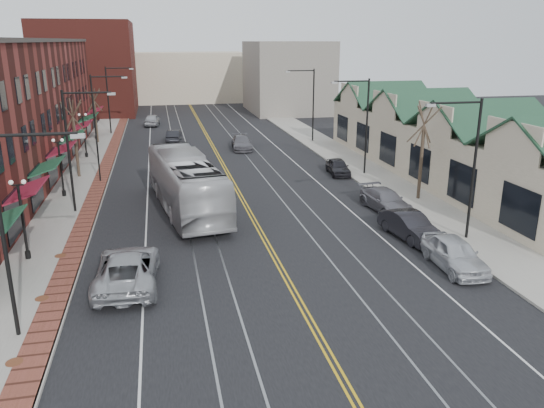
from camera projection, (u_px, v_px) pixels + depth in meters
name	position (u px, v px, depth m)	size (l,w,h in m)	color
ground	(303.00, 308.00, 23.03)	(160.00, 160.00, 0.00)	black
sidewalk_left	(76.00, 196.00, 39.30)	(4.00, 120.00, 0.15)	gray
sidewalk_right	(379.00, 179.00, 44.08)	(4.00, 120.00, 0.15)	gray
building_right	(447.00, 150.00, 44.62)	(8.00, 36.00, 4.60)	#BBAE90
backdrop_left	(88.00, 68.00, 83.17)	(14.00, 18.00, 14.00)	maroon
backdrop_mid	(186.00, 77.00, 101.11)	(22.00, 14.00, 9.00)	#BBAE90
backdrop_right	(287.00, 77.00, 85.12)	(12.00, 16.00, 11.00)	slate
streetlight_l_0	(13.00, 215.00, 19.34)	(3.33, 0.25, 8.00)	black
streetlight_l_1	(74.00, 139.00, 34.29)	(3.33, 0.25, 8.00)	black
streetlight_l_2	(99.00, 109.00, 49.24)	(3.33, 0.25, 8.00)	black
streetlight_l_3	(111.00, 93.00, 64.19)	(3.33, 0.25, 8.00)	black
streetlight_r_0	(468.00, 156.00, 29.35)	(3.33, 0.25, 8.00)	black
streetlight_r_1	(362.00, 117.00, 44.30)	(3.33, 0.25, 8.00)	black
streetlight_r_2	(310.00, 97.00, 59.25)	(3.33, 0.25, 8.00)	black
lamppost_l_1	(23.00, 221.00, 27.30)	(0.84, 0.28, 4.27)	black
lamppost_l_2	(61.00, 169.00, 38.51)	(0.84, 0.28, 4.27)	black
lamppost_l_3	(85.00, 136.00, 51.59)	(0.84, 0.28, 4.27)	black
tree_left_near	(75.00, 137.00, 43.79)	(1.78, 1.37, 6.48)	#382B21
tree_left_far	(95.00, 114.00, 58.81)	(1.66, 1.28, 6.02)	#382B21
tree_right_mid	(422.00, 149.00, 37.49)	(1.90, 1.46, 6.93)	#382B21
manhole_near	(14.00, 362.00, 18.88)	(0.60, 0.60, 0.02)	#592D19
manhole_mid	(42.00, 298.00, 23.55)	(0.60, 0.60, 0.02)	#592D19
manhole_far	(60.00, 256.00, 28.22)	(0.60, 0.60, 0.02)	#592D19
traffic_signal	(98.00, 154.00, 42.64)	(0.18, 0.15, 3.80)	black
transit_bus	(186.00, 183.00, 35.84)	(3.17, 13.57, 3.78)	silver
parked_suv	(127.00, 269.00, 24.95)	(2.80, 6.08, 1.69)	#AAACB1
parked_car_a	(454.00, 253.00, 26.82)	(1.90, 4.73, 1.61)	silver
parked_car_b	(410.00, 226.00, 30.94)	(1.62, 4.65, 1.53)	black
parked_car_c	(386.00, 200.00, 36.05)	(1.99, 4.90, 1.42)	slate
parked_car_d	(338.00, 167.00, 45.80)	(1.60, 3.98, 1.36)	black
distant_car_left	(174.00, 136.00, 60.67)	(1.44, 4.14, 1.37)	black
distant_car_right	(242.00, 143.00, 56.34)	(2.02, 4.97, 1.44)	#5E5C63
distant_car_far	(152.00, 120.00, 72.00)	(1.87, 4.64, 1.58)	#A9ABB0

